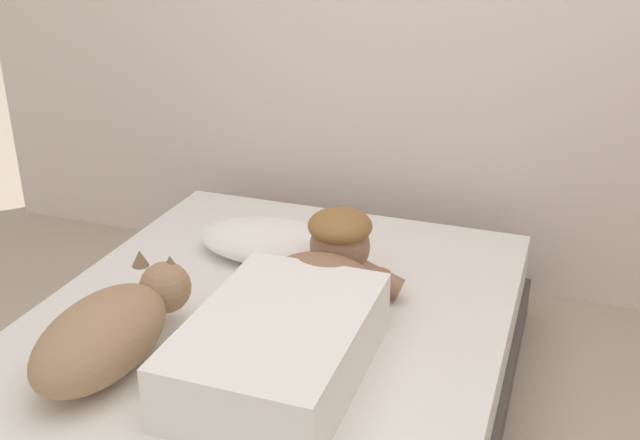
{
  "coord_description": "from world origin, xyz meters",
  "views": [
    {
      "loc": [
        0.45,
        -1.23,
        1.5
      ],
      "look_at": [
        -0.24,
        0.72,
        0.59
      ],
      "focal_mm": 41.88,
      "sensor_mm": 36.0,
      "label": 1
    }
  ],
  "objects_px": {
    "dog": "(110,330)",
    "person_lying": "(298,315)",
    "pillow": "(271,241)",
    "cell_phone": "(201,379)",
    "coffee_cup": "(377,284)",
    "bed": "(255,383)"
  },
  "relations": [
    {
      "from": "pillow",
      "to": "person_lying",
      "type": "bearing_deg",
      "value": -59.55
    },
    {
      "from": "coffee_cup",
      "to": "cell_phone",
      "type": "xyz_separation_m",
      "value": [
        -0.31,
        -0.59,
        -0.03
      ]
    },
    {
      "from": "coffee_cup",
      "to": "pillow",
      "type": "bearing_deg",
      "value": 161.0
    },
    {
      "from": "bed",
      "to": "cell_phone",
      "type": "height_order",
      "value": "cell_phone"
    },
    {
      "from": "pillow",
      "to": "dog",
      "type": "xyz_separation_m",
      "value": [
        -0.14,
        -0.74,
        0.05
      ]
    },
    {
      "from": "pillow",
      "to": "cell_phone",
      "type": "height_order",
      "value": "pillow"
    },
    {
      "from": "bed",
      "to": "cell_phone",
      "type": "xyz_separation_m",
      "value": [
        -0.03,
        -0.25,
        0.18
      ]
    },
    {
      "from": "dog",
      "to": "person_lying",
      "type": "bearing_deg",
      "value": 28.01
    },
    {
      "from": "pillow",
      "to": "cell_phone",
      "type": "xyz_separation_m",
      "value": [
        0.12,
        -0.73,
        -0.05
      ]
    },
    {
      "from": "person_lying",
      "to": "cell_phone",
      "type": "xyz_separation_m",
      "value": [
        -0.18,
        -0.23,
        -0.1
      ]
    },
    {
      "from": "bed",
      "to": "dog",
      "type": "height_order",
      "value": "dog"
    },
    {
      "from": "bed",
      "to": "pillow",
      "type": "height_order",
      "value": "pillow"
    },
    {
      "from": "cell_phone",
      "to": "dog",
      "type": "bearing_deg",
      "value": -177.87
    },
    {
      "from": "dog",
      "to": "coffee_cup",
      "type": "relative_size",
      "value": 4.6
    },
    {
      "from": "bed",
      "to": "cell_phone",
      "type": "bearing_deg",
      "value": -97.75
    },
    {
      "from": "person_lying",
      "to": "pillow",
      "type": "bearing_deg",
      "value": 120.45
    },
    {
      "from": "person_lying",
      "to": "dog",
      "type": "distance_m",
      "value": 0.5
    },
    {
      "from": "dog",
      "to": "coffee_cup",
      "type": "height_order",
      "value": "dog"
    },
    {
      "from": "dog",
      "to": "coffee_cup",
      "type": "bearing_deg",
      "value": 46.63
    },
    {
      "from": "cell_phone",
      "to": "pillow",
      "type": "bearing_deg",
      "value": 98.92
    },
    {
      "from": "pillow",
      "to": "coffee_cup",
      "type": "relative_size",
      "value": 4.16
    },
    {
      "from": "bed",
      "to": "dog",
      "type": "distance_m",
      "value": 0.48
    }
  ]
}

